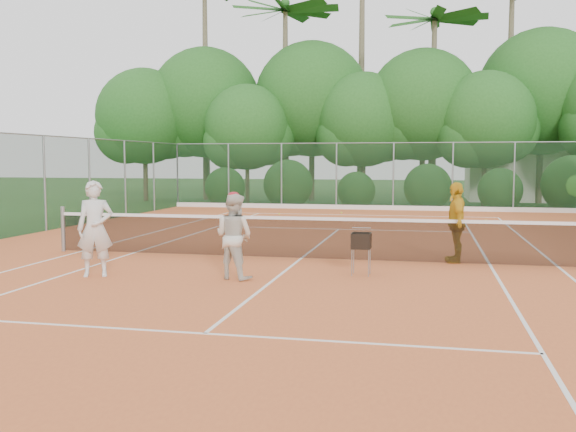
% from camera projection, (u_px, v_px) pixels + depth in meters
% --- Properties ---
extents(ground, '(120.00, 120.00, 0.00)m').
position_uv_depth(ground, '(301.00, 260.00, 14.49)').
color(ground, '#22491A').
rests_on(ground, ground).
extents(clay_court, '(18.00, 36.00, 0.02)m').
position_uv_depth(clay_court, '(301.00, 259.00, 14.49)').
color(clay_court, '#D36530').
rests_on(clay_court, ground).
extents(club_building, '(8.00, 5.00, 3.00)m').
position_uv_depth(club_building, '(541.00, 174.00, 35.82)').
color(club_building, beige).
rests_on(club_building, ground).
extents(tennis_net, '(11.97, 0.10, 1.10)m').
position_uv_depth(tennis_net, '(301.00, 237.00, 14.44)').
color(tennis_net, gray).
rests_on(tennis_net, clay_court).
extents(player_white, '(0.79, 0.66, 1.84)m').
position_uv_depth(player_white, '(95.00, 229.00, 12.27)').
color(player_white, silver).
rests_on(player_white, clay_court).
extents(player_center_grp, '(0.94, 0.84, 1.64)m').
position_uv_depth(player_center_grp, '(234.00, 236.00, 12.03)').
color(player_center_grp, beige).
rests_on(player_center_grp, clay_court).
extents(player_yellow, '(0.52, 1.06, 1.76)m').
position_uv_depth(player_yellow, '(456.00, 222.00, 13.98)').
color(player_yellow, gold).
rests_on(player_yellow, clay_court).
extents(ball_hopper, '(0.36, 0.36, 0.82)m').
position_uv_depth(ball_hopper, '(361.00, 242.00, 12.43)').
color(ball_hopper, gray).
rests_on(ball_hopper, clay_court).
extents(stray_ball_a, '(0.07, 0.07, 0.07)m').
position_uv_depth(stray_ball_a, '(279.00, 214.00, 26.29)').
color(stray_ball_a, '#D9EA36').
rests_on(stray_ball_a, clay_court).
extents(stray_ball_b, '(0.07, 0.07, 0.07)m').
position_uv_depth(stray_ball_b, '(342.00, 213.00, 26.82)').
color(stray_ball_b, '#D5E535').
rests_on(stray_ball_b, clay_court).
extents(stray_ball_c, '(0.07, 0.07, 0.07)m').
position_uv_depth(stray_ball_c, '(486.00, 220.00, 23.41)').
color(stray_ball_c, '#CDF037').
rests_on(stray_ball_c, clay_court).
extents(court_markings, '(11.03, 23.83, 0.01)m').
position_uv_depth(court_markings, '(301.00, 259.00, 14.49)').
color(court_markings, white).
rests_on(court_markings, clay_court).
extents(fence_back, '(18.07, 0.07, 3.00)m').
position_uv_depth(fence_back, '(365.00, 176.00, 28.96)').
color(fence_back, '#19381E').
rests_on(fence_back, clay_court).
extents(tropical_treeline, '(32.10, 8.49, 15.03)m').
position_uv_depth(tropical_treeline, '(402.00, 105.00, 33.43)').
color(tropical_treeline, brown).
rests_on(tropical_treeline, ground).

